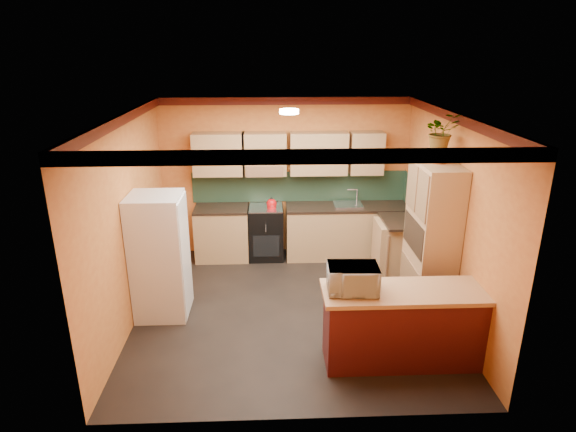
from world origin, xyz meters
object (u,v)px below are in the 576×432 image
object	(u,v)px
stove	(266,232)
fridge	(160,256)
base_cabinets_back	(302,233)
microwave	(353,279)
breakfast_bar	(404,328)
pantry	(431,241)

from	to	relation	value
stove	fridge	world-z (taller)	fridge
stove	fridge	bearing A→B (deg)	-127.85
fridge	base_cabinets_back	bearing A→B (deg)	41.71
base_cabinets_back	fridge	world-z (taller)	fridge
microwave	base_cabinets_back	bearing A→B (deg)	98.56
fridge	breakfast_bar	bearing A→B (deg)	-21.90
fridge	pantry	world-z (taller)	pantry
fridge	microwave	xyz separation A→B (m)	(2.37, -1.20, 0.23)
pantry	breakfast_bar	xyz separation A→B (m)	(-0.61, -1.10, -0.61)
base_cabinets_back	stove	world-z (taller)	stove
base_cabinets_back	pantry	xyz separation A→B (m)	(1.57, -1.92, 0.61)
base_cabinets_back	stove	xyz separation A→B (m)	(-0.62, -0.00, 0.02)
base_cabinets_back	pantry	distance (m)	2.55
stove	pantry	bearing A→B (deg)	-41.14
fridge	microwave	distance (m)	2.67
base_cabinets_back	fridge	bearing A→B (deg)	-138.29
breakfast_bar	base_cabinets_back	bearing A→B (deg)	107.66
stove	microwave	world-z (taller)	microwave
stove	pantry	size ratio (longest dim) A/B	0.43
stove	fridge	size ratio (longest dim) A/B	0.54
breakfast_bar	microwave	distance (m)	0.89
pantry	microwave	xyz separation A→B (m)	(-1.23, -1.10, 0.03)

